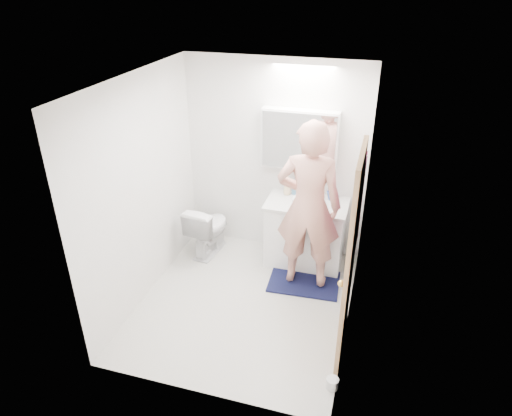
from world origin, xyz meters
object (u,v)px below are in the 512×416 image
at_px(medicine_cabinet, 300,140).
at_px(person, 309,206).
at_px(toilet, 209,228).
at_px(toothbrush_cup, 331,196).
at_px(soap_bottle_a, 287,185).
at_px(toilet_paper_roll, 332,383).
at_px(soap_bottle_b, 297,187).
at_px(vanity_cabinet, 305,234).

bearing_deg(medicine_cabinet, person, -68.73).
distance_m(toilet, toothbrush_cup, 1.58).
height_order(soap_bottle_a, toilet_paper_roll, soap_bottle_a).
bearing_deg(toilet, person, 174.29).
bearing_deg(medicine_cabinet, soap_bottle_a, -151.50).
bearing_deg(soap_bottle_b, medicine_cabinet, 90.51).
xyz_separation_m(person, soap_bottle_a, (-0.36, 0.58, -0.06)).
bearing_deg(toilet_paper_roll, medicine_cabinet, 110.51).
relative_size(vanity_cabinet, toilet_paper_roll, 8.18).
bearing_deg(vanity_cabinet, soap_bottle_b, 132.09).
relative_size(medicine_cabinet, person, 0.46).
height_order(vanity_cabinet, person, person).
distance_m(person, soap_bottle_b, 0.67).
relative_size(medicine_cabinet, toilet_paper_roll, 8.00).
xyz_separation_m(vanity_cabinet, soap_bottle_a, (-0.27, 0.15, 0.55)).
height_order(toilet, person, person).
height_order(medicine_cabinet, soap_bottle_a, medicine_cabinet).
distance_m(medicine_cabinet, person, 0.85).
distance_m(medicine_cabinet, soap_bottle_a, 0.58).
distance_m(medicine_cabinet, toilet, 1.60).
bearing_deg(toothbrush_cup, person, -105.81).
distance_m(soap_bottle_a, toothbrush_cup, 0.53).
relative_size(toilet, toothbrush_cup, 6.20).
xyz_separation_m(medicine_cabinet, toilet_paper_roll, (0.77, -2.05, -1.45)).
bearing_deg(vanity_cabinet, toilet, -174.57).
xyz_separation_m(toilet, toothbrush_cup, (1.47, 0.28, 0.53)).
bearing_deg(person, medicine_cabinet, -71.74).
bearing_deg(toothbrush_cup, soap_bottle_b, 177.26).
bearing_deg(toothbrush_cup, toilet_paper_roll, -80.10).
bearing_deg(toothbrush_cup, vanity_cabinet, -148.00).
relative_size(medicine_cabinet, soap_bottle_a, 3.73).
bearing_deg(toothbrush_cup, toilet, -169.38).
distance_m(toothbrush_cup, toilet_paper_roll, 2.19).
xyz_separation_m(medicine_cabinet, toilet, (-1.05, -0.33, -1.16)).
xyz_separation_m(toilet, soap_bottle_a, (0.94, 0.27, 0.60)).
distance_m(medicine_cabinet, toilet_paper_roll, 2.63).
bearing_deg(soap_bottle_b, toilet, -164.27).
height_order(vanity_cabinet, toilet_paper_roll, vanity_cabinet).
relative_size(soap_bottle_a, toothbrush_cup, 2.17).
height_order(toilet, soap_bottle_a, soap_bottle_a).
bearing_deg(person, toilet, -16.81).
bearing_deg(person, soap_bottle_b, -70.82).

